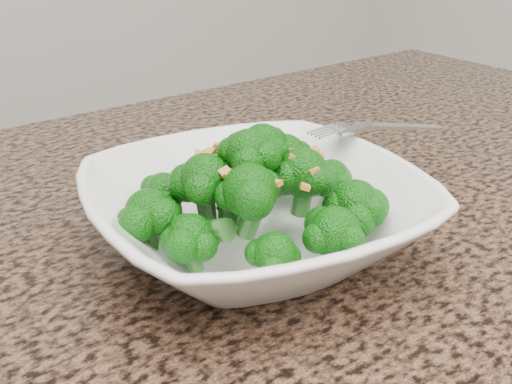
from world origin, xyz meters
TOP-DOWN VIEW (x-y plane):
  - bowl at (0.14, 0.40)m, footprint 0.29×0.29m
  - broccoli_pile at (0.14, 0.40)m, footprint 0.22×0.22m
  - garlic_topping at (0.14, 0.40)m, footprint 0.13×0.13m
  - fork at (0.28, 0.43)m, footprint 0.18×0.04m

SIDE VIEW (x-z plane):
  - bowl at x=0.14m, z-range 0.90..0.96m
  - fork at x=0.28m, z-range 0.96..0.97m
  - broccoli_pile at x=0.14m, z-range 0.96..1.03m
  - garlic_topping at x=0.14m, z-range 1.03..1.03m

